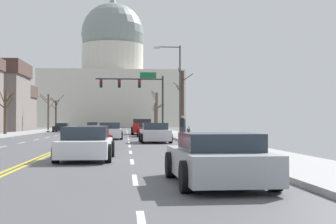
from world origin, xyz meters
TOP-DOWN VIEW (x-y plane):
  - ground at (0.00, -0.00)m, footprint 20.00×180.00m
  - signal_gantry at (4.81, 15.53)m, footprint 7.91×0.41m
  - street_lamp_right at (7.88, 2.77)m, footprint 2.47×0.24m
  - capitol_building at (0.00, 79.84)m, footprint 34.22×19.09m
  - pickup_truck_near_00 at (5.04, 11.12)m, footprint 2.36×5.67m
  - sedan_near_01 at (5.33, 3.89)m, footprint 2.13×4.66m
  - sedan_near_02 at (2.05, -2.86)m, footprint 2.04×4.38m
  - sedan_near_03 at (5.20, -9.04)m, footprint 2.08×4.26m
  - sedan_near_04 at (1.63, -15.88)m, footprint 2.09×4.28m
  - sedan_near_05 at (1.83, -23.12)m, footprint 2.02×4.45m
  - sedan_near_06 at (5.32, -30.30)m, footprint 2.10×4.28m
  - sedan_oncoming_00 at (-5.31, 25.02)m, footprint 2.06×4.66m
  - sedan_oncoming_01 at (-1.98, 36.61)m, footprint 2.12×4.29m
  - flank_building_03 at (-18.60, 46.47)m, footprint 11.08×9.98m
  - bare_tree_00 at (7.85, 30.49)m, footprint 1.93×0.76m
  - bare_tree_01 at (-8.08, 39.31)m, footprint 2.47×2.53m
  - bare_tree_02 at (8.06, 37.66)m, footprint 1.44×2.05m
  - bare_tree_03 at (-8.71, 8.64)m, footprint 1.97×2.71m
  - bare_tree_04 at (8.91, 7.21)m, footprint 1.88×2.64m
  - bare_tree_05 at (-8.01, 30.94)m, footprint 1.93×1.70m
  - pedestrian_00 at (7.77, -2.67)m, footprint 0.35×0.34m
  - pedestrian_01 at (8.20, -0.04)m, footprint 0.35×0.34m
  - bicycle_parked at (8.47, -1.12)m, footprint 0.12×1.77m

SIDE VIEW (x-z plane):
  - ground at x=0.00m, z-range -0.08..0.12m
  - bicycle_parked at x=8.47m, z-range 0.06..0.91m
  - sedan_near_06 at x=5.32m, z-range -0.03..1.12m
  - sedan_oncoming_00 at x=-5.31m, z-range -0.03..1.14m
  - sedan_near_05 at x=1.83m, z-range -0.05..1.16m
  - sedan_near_04 at x=1.63m, z-range -0.02..1.15m
  - sedan_oncoming_01 at x=-1.98m, z-range -0.04..1.22m
  - sedan_near_01 at x=5.33m, z-range -0.03..1.23m
  - sedan_near_03 at x=5.20m, z-range -0.05..1.26m
  - sedan_near_02 at x=2.05m, z-range -0.05..1.26m
  - pickup_truck_near_00 at x=5.04m, z-range -0.08..1.57m
  - pedestrian_01 at x=8.20m, z-range 0.23..1.89m
  - pedestrian_00 at x=7.77m, z-range 0.24..1.94m
  - bare_tree_02 at x=8.06m, z-range 0.02..4.66m
  - bare_tree_03 at x=-8.71m, z-range 0.28..4.73m
  - bare_tree_01 at x=-8.08m, z-range 0.07..5.64m
  - bare_tree_05 at x=-8.01m, z-range 0.32..5.62m
  - bare_tree_00 at x=7.85m, z-range 0.05..5.93m
  - bare_tree_04 at x=8.91m, z-range -0.01..6.86m
  - flank_building_03 at x=-18.60m, z-range 0.06..7.80m
  - street_lamp_right at x=7.88m, z-range 0.90..9.07m
  - signal_gantry at x=4.81m, z-range 1.69..8.68m
  - capitol_building at x=0.00m, z-range -4.42..28.76m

